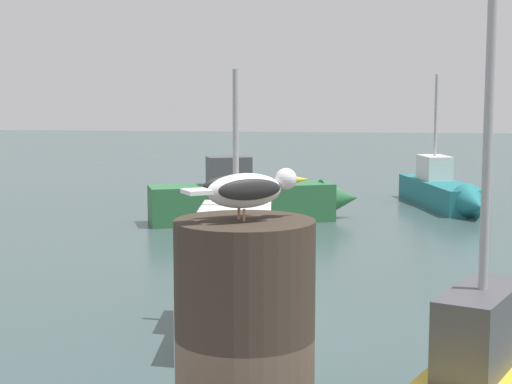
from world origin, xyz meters
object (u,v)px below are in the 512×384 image
Objects in this scene: seagull at (247,189)px; boat_green at (257,200)px; boat_teal at (446,192)px; boat_white at (239,275)px.

seagull reaches higher than boat_green.
boat_teal reaches higher than seagull.
boat_green is at bearing -148.73° from boat_teal.
seagull is at bearing -97.32° from boat_teal.
boat_green is 1.01× the size of boat_teal.
boat_green is (-2.24, 17.30, -2.40)m from seagull.
boat_white reaches higher than seagull.
boat_green is at bearing 97.36° from seagull.
boat_white is at bearing 98.87° from seagull.
boat_teal reaches higher than boat_white.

